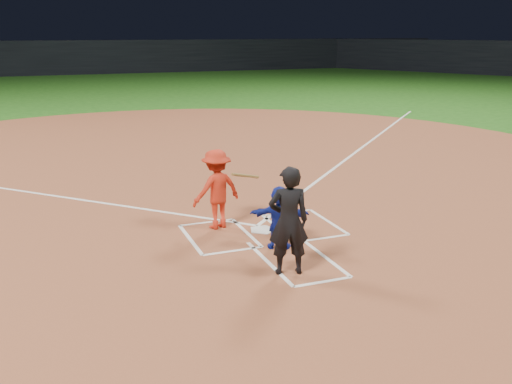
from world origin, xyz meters
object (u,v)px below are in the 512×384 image
object	(u,v)px
home_plate	(262,230)
umpire	(289,221)
batter_at_plate	(217,189)
catcher	(279,217)

from	to	relation	value
home_plate	umpire	bearing A→B (deg)	79.80
umpire	batter_at_plate	distance (m)	2.79
catcher	batter_at_plate	distance (m)	1.78
home_plate	umpire	xyz separation A→B (m)	(-0.40, -2.23, 0.96)
batter_at_plate	home_plate	bearing A→B (deg)	-32.19
umpire	batter_at_plate	size ratio (longest dim) A/B	1.13
home_plate	catcher	xyz separation A→B (m)	(-0.06, -1.05, 0.62)
home_plate	catcher	world-z (taller)	catcher
home_plate	umpire	size ratio (longest dim) A/B	0.31
catcher	batter_at_plate	world-z (taller)	batter_at_plate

